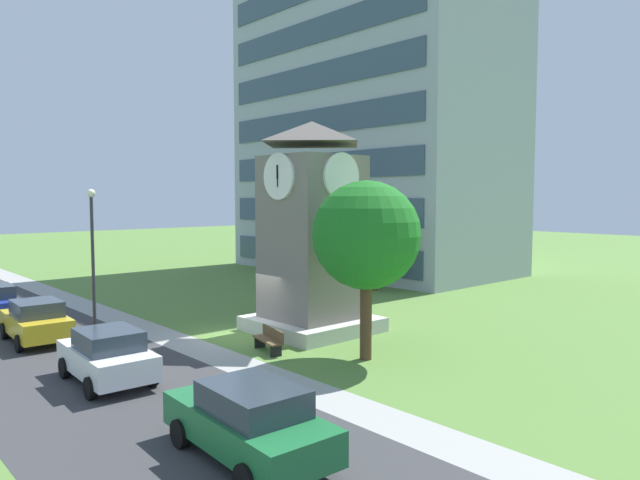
# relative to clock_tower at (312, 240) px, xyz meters

# --- Properties ---
(ground_plane) EXTENTS (160.00, 160.00, 0.00)m
(ground_plane) POSITION_rel_clock_tower_xyz_m (-1.22, -2.99, -3.95)
(ground_plane) COLOR #567F38
(street_asphalt) EXTENTS (120.00, 7.20, 0.01)m
(street_asphalt) POSITION_rel_clock_tower_xyz_m (-1.22, -9.61, -3.95)
(street_asphalt) COLOR #38383A
(street_asphalt) RESTS_ON ground
(kerb_strip) EXTENTS (120.00, 1.60, 0.01)m
(kerb_strip) POSITION_rel_clock_tower_xyz_m (-1.22, -5.21, -3.95)
(kerb_strip) COLOR #9E9E99
(kerb_strip) RESTS_ON ground
(office_building) EXTENTS (21.22, 11.74, 28.80)m
(office_building) POSITION_rel_clock_tower_xyz_m (-12.87, 17.52, 10.45)
(office_building) COLOR #9EA8B2
(office_building) RESTS_ON ground
(clock_tower) EXTENTS (4.67, 4.67, 8.96)m
(clock_tower) POSITION_rel_clock_tower_xyz_m (0.00, 0.00, 0.00)
(clock_tower) COLOR slate
(clock_tower) RESTS_ON ground
(park_bench) EXTENTS (1.86, 0.86, 0.88)m
(park_bench) POSITION_rel_clock_tower_xyz_m (1.51, -3.46, -3.49)
(park_bench) COLOR brown
(park_bench) RESTS_ON ground
(street_lamp) EXTENTS (0.36, 0.36, 6.12)m
(street_lamp) POSITION_rel_clock_tower_xyz_m (-6.68, -6.85, -0.18)
(street_lamp) COLOR #333338
(street_lamp) RESTS_ON ground
(tree_streetside) EXTENTS (3.84, 3.84, 6.36)m
(tree_streetside) POSITION_rel_clock_tower_xyz_m (4.59, -1.49, 0.46)
(tree_streetside) COLOR #513823
(tree_streetside) RESTS_ON ground
(tree_near_tower) EXTENTS (2.88, 2.88, 4.67)m
(tree_near_tower) POSITION_rel_clock_tower_xyz_m (-5.50, 10.00, -0.75)
(tree_near_tower) COLOR #513823
(tree_near_tower) RESTS_ON ground
(parked_car_yellow) EXTENTS (4.29, 2.16, 1.69)m
(parked_car_yellow) POSITION_rel_clock_tower_xyz_m (-5.88, -9.46, -3.09)
(parked_car_yellow) COLOR gold
(parked_car_yellow) RESTS_ON ground
(parked_car_white) EXTENTS (4.17, 2.19, 1.69)m
(parked_car_white) POSITION_rel_clock_tower_xyz_m (1.00, -9.35, -3.09)
(parked_car_white) COLOR silver
(parked_car_white) RESTS_ON ground
(parked_car_green) EXTENTS (4.68, 2.23, 1.69)m
(parked_car_green) POSITION_rel_clock_tower_xyz_m (8.27, -9.11, -3.09)
(parked_car_green) COLOR #1E6B38
(parked_car_green) RESTS_ON ground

